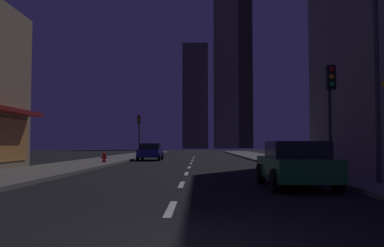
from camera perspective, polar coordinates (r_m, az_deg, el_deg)
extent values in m
cube|color=black|center=(37.54, 0.11, -5.06)|extent=(78.00, 136.00, 0.10)
cube|color=#605E59|center=(38.07, 10.74, -4.79)|extent=(4.00, 76.00, 0.15)
cube|color=#605E59|center=(38.29, -10.46, -4.78)|extent=(4.00, 76.00, 0.15)
cube|color=silver|center=(8.83, -2.95, -11.68)|extent=(0.16, 2.20, 0.01)
cube|color=silver|center=(13.98, -1.45, -8.44)|extent=(0.16, 2.20, 0.01)
cube|color=silver|center=(19.16, -0.78, -6.95)|extent=(0.16, 2.20, 0.01)
cube|color=silver|center=(24.35, -0.39, -6.09)|extent=(0.16, 2.20, 0.01)
cube|color=silver|center=(29.54, -0.14, -5.53)|extent=(0.16, 2.20, 0.01)
cube|color=silver|center=(34.74, 0.04, -5.14)|extent=(0.16, 2.20, 0.01)
cube|color=silver|center=(39.93, 0.17, -4.85)|extent=(0.16, 2.20, 0.01)
cube|color=silver|center=(45.13, 0.27, -4.63)|extent=(0.16, 2.20, 0.01)
cube|color=#4B4738|center=(139.68, 0.46, 3.73)|extent=(8.45, 7.95, 35.04)
cube|color=#635E4A|center=(143.85, 4.64, 10.55)|extent=(7.98, 5.66, 69.68)
cube|color=#2E2C22|center=(158.13, 7.25, 9.86)|extent=(5.04, 8.88, 72.53)
cube|color=#1E722D|center=(13.38, 14.06, -5.99)|extent=(1.80, 4.20, 0.65)
cube|color=black|center=(13.16, 14.23, -3.60)|extent=(1.64, 2.00, 0.55)
cylinder|color=black|center=(14.61, 9.44, -6.85)|extent=(0.22, 0.68, 0.68)
cylinder|color=black|center=(14.96, 16.16, -6.68)|extent=(0.22, 0.68, 0.68)
cylinder|color=black|center=(11.85, 11.43, -7.76)|extent=(0.22, 0.68, 0.68)
cylinder|color=black|center=(12.29, 19.60, -7.47)|extent=(0.22, 0.68, 0.68)
sphere|color=white|center=(15.28, 10.30, -5.45)|extent=(0.18, 0.18, 0.18)
sphere|color=white|center=(15.49, 14.33, -5.37)|extent=(0.18, 0.18, 0.18)
cube|color=navy|center=(35.62, -5.76, -4.09)|extent=(1.80, 4.20, 0.65)
cube|color=black|center=(35.42, -5.79, -3.19)|extent=(1.64, 2.00, 0.55)
cylinder|color=black|center=(37.13, -6.86, -4.46)|extent=(0.22, 0.68, 0.68)
cylinder|color=black|center=(36.93, -4.14, -4.48)|extent=(0.22, 0.68, 0.68)
cylinder|color=black|center=(34.36, -7.50, -4.58)|extent=(0.22, 0.68, 0.68)
cylinder|color=black|center=(34.14, -4.57, -4.61)|extent=(0.22, 0.68, 0.68)
sphere|color=white|center=(37.72, -6.22, -3.95)|extent=(0.18, 0.18, 0.18)
sphere|color=white|center=(37.60, -4.55, -3.96)|extent=(0.18, 0.18, 0.18)
cylinder|color=red|center=(28.83, -12.05, -4.70)|extent=(0.22, 0.22, 0.55)
sphere|color=red|center=(28.82, -12.04, -4.15)|extent=(0.21, 0.21, 0.21)
cylinder|color=red|center=(28.83, -12.05, -5.18)|extent=(0.30, 0.30, 0.06)
cylinder|color=red|center=(28.86, -12.36, -4.64)|extent=(0.10, 0.10, 0.10)
cylinder|color=red|center=(28.79, -11.73, -4.65)|extent=(0.10, 0.10, 0.10)
cylinder|color=#2D2D2D|center=(16.31, 18.51, 0.39)|extent=(0.12, 0.12, 4.20)
cube|color=black|center=(16.29, 18.63, 6.06)|extent=(0.32, 0.24, 0.90)
sphere|color=red|center=(16.21, 18.75, 7.11)|extent=(0.18, 0.18, 0.18)
sphere|color=#F2B20C|center=(16.16, 18.77, 6.13)|extent=(0.18, 0.18, 0.18)
sphere|color=#19D833|center=(16.12, 18.79, 5.15)|extent=(0.18, 0.18, 0.18)
cylinder|color=#2D2D2D|center=(42.04, -7.32, -1.67)|extent=(0.12, 0.12, 4.20)
cube|color=black|center=(41.91, -7.34, 0.52)|extent=(0.32, 0.24, 0.90)
sphere|color=red|center=(41.80, -7.37, 0.92)|extent=(0.18, 0.18, 0.18)
sphere|color=#F2B20C|center=(41.78, -7.37, 0.53)|extent=(0.18, 0.18, 0.18)
sphere|color=#19D833|center=(41.76, -7.37, 0.15)|extent=(0.18, 0.18, 0.18)
cylinder|color=#38383D|center=(14.30, 24.19, 5.57)|extent=(0.16, 0.16, 6.50)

